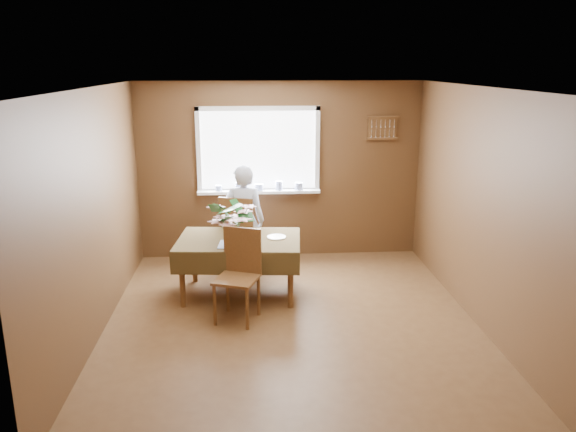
{
  "coord_description": "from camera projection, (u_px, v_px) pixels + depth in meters",
  "views": [
    {
      "loc": [
        -0.43,
        -5.59,
        2.73
      ],
      "look_at": [
        0.0,
        0.55,
        1.05
      ],
      "focal_mm": 35.0,
      "sensor_mm": 36.0,
      "label": 1
    }
  ],
  "objects": [
    {
      "name": "ceiling",
      "position": [
        292.0,
        88.0,
        5.47
      ],
      "size": [
        4.5,
        4.5,
        0.0
      ],
      "primitive_type": "plane",
      "rotation": [
        3.14,
        0.0,
        0.0
      ],
      "color": "white",
      "rests_on": "wall_back"
    },
    {
      "name": "flower_bouquet",
      "position": [
        231.0,
        220.0,
        6.42
      ],
      "size": [
        0.53,
        0.53,
        0.45
      ],
      "rotation": [
        0.0,
        0.0,
        -0.12
      ],
      "color": "white",
      "rests_on": "dining_table"
    },
    {
      "name": "wall_right",
      "position": [
        480.0,
        208.0,
        5.93
      ],
      "size": [
        0.0,
        4.5,
        4.5
      ],
      "primitive_type": "plane",
      "rotation": [
        1.57,
        0.0,
        -1.57
      ],
      "color": "brown",
      "rests_on": "floor"
    },
    {
      "name": "chair_far",
      "position": [
        240.0,
        233.0,
        7.37
      ],
      "size": [
        0.58,
        0.58,
        1.07
      ],
      "rotation": [
        0.0,
        0.0,
        2.81
      ],
      "color": "brown",
      "rests_on": "floor"
    },
    {
      "name": "seated_woman",
      "position": [
        244.0,
        221.0,
        7.33
      ],
      "size": [
        0.59,
        0.43,
        1.49
      ],
      "primitive_type": "imported",
      "rotation": [
        0.0,
        0.0,
        3.01
      ],
      "color": "white",
      "rests_on": "floor"
    },
    {
      "name": "wall_front",
      "position": [
        318.0,
        300.0,
        3.63
      ],
      "size": [
        4.0,
        0.0,
        4.0
      ],
      "primitive_type": "plane",
      "rotation": [
        -1.57,
        0.0,
        0.0
      ],
      "color": "brown",
      "rests_on": "floor"
    },
    {
      "name": "floor",
      "position": [
        291.0,
        322.0,
        6.13
      ],
      "size": [
        4.5,
        4.5,
        0.0
      ],
      "primitive_type": "plane",
      "color": "#53351C",
      "rests_on": "ground"
    },
    {
      "name": "chair_near",
      "position": [
        239.0,
        271.0,
        6.11
      ],
      "size": [
        0.55,
        0.55,
        1.0
      ],
      "rotation": [
        0.0,
        0.0,
        -0.35
      ],
      "color": "brown",
      "rests_on": "floor"
    },
    {
      "name": "dining_table",
      "position": [
        239.0,
        245.0,
        6.71
      ],
      "size": [
        1.54,
        1.11,
        0.71
      ],
      "rotation": [
        0.0,
        0.0,
        -0.09
      ],
      "color": "brown",
      "rests_on": "floor"
    },
    {
      "name": "wall_left",
      "position": [
        95.0,
        215.0,
        5.66
      ],
      "size": [
        0.0,
        4.5,
        4.5
      ],
      "primitive_type": "plane",
      "rotation": [
        1.57,
        0.0,
        1.57
      ],
      "color": "brown",
      "rests_on": "floor"
    },
    {
      "name": "table_knife",
      "position": [
        250.0,
        245.0,
        6.44
      ],
      "size": [
        0.08,
        0.23,
        0.0
      ],
      "primitive_type": "cube",
      "rotation": [
        0.0,
        0.0,
        -0.26
      ],
      "color": "silver",
      "rests_on": "dining_table"
    },
    {
      "name": "wall_back",
      "position": [
        280.0,
        171.0,
        7.96
      ],
      "size": [
        4.0,
        0.0,
        4.0
      ],
      "primitive_type": "plane",
      "rotation": [
        1.57,
        0.0,
        0.0
      ],
      "color": "brown",
      "rests_on": "floor"
    },
    {
      "name": "side_plate",
      "position": [
        276.0,
        237.0,
        6.74
      ],
      "size": [
        0.25,
        0.25,
        0.01
      ],
      "primitive_type": "cylinder",
      "rotation": [
        0.0,
        0.0,
        0.1
      ],
      "color": "white",
      "rests_on": "dining_table"
    },
    {
      "name": "spoon_rack",
      "position": [
        383.0,
        128.0,
        7.87
      ],
      "size": [
        0.44,
        0.05,
        0.33
      ],
      "color": "brown",
      "rests_on": "wall_back"
    },
    {
      "name": "window_assembly",
      "position": [
        259.0,
        165.0,
        7.86
      ],
      "size": [
        1.72,
        0.2,
        1.22
      ],
      "color": "white",
      "rests_on": "wall_back"
    }
  ]
}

